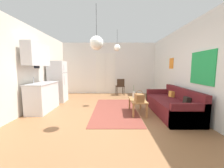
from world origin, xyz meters
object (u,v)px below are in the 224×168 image
Objects in this scene: handbag at (140,98)px; accent_chair at (121,86)px; couch at (173,106)px; pendant_lamp_near at (97,43)px; pendant_lamp_far at (118,48)px; coffee_table at (138,102)px; bamboo_vase at (134,95)px; refrigerator at (58,82)px.

accent_chair is at bearing 96.55° from handbag.
couch is 2.91m from pendant_lamp_near.
accent_chair is at bearing 78.88° from pendant_lamp_near.
pendant_lamp_near is 1.30× the size of pendant_lamp_far.
coffee_table is 2.11× the size of bamboo_vase.
bamboo_vase is 1.80m from pendant_lamp_far.
bamboo_vase is at bearing 115.47° from coffee_table.
accent_chair is (-0.36, 2.83, 0.12)m from coffee_table.
pendant_lamp_far is at bearing 74.72° from accent_chair.
pendant_lamp_near reaches higher than accent_chair.
pendant_lamp_far is at bearing 149.72° from couch.
pendant_lamp_near is at bearing 70.62° from accent_chair.
pendant_lamp_near is at bearing -52.92° from refrigerator.
couch is 4.41m from refrigerator.
pendant_lamp_near and pendant_lamp_far have the same top height.
bamboo_vase is 1.28× the size of handbag.
bamboo_vase reaches higher than coffee_table.
accent_chair is (-1.42, 2.90, 0.23)m from couch.
refrigerator is at bearing 149.72° from handbag.
accent_chair reaches higher than couch.
bamboo_vase is at bearing -54.18° from pendant_lamp_far.
bamboo_vase is 2.12m from pendant_lamp_near.
handbag is at bearing -63.09° from pendant_lamp_far.
couch is at bearing 23.86° from pendant_lamp_near.
pendant_lamp_far reaches higher than accent_chair.
couch is 1.21m from bamboo_vase.
bamboo_vase is at bearing 167.09° from couch.
coffee_table is 2.85m from accent_chair.
coffee_table is 0.93× the size of pendant_lamp_near.
handbag reaches higher than coffee_table.
accent_chair is at bearing 82.98° from pendant_lamp_far.
handbag is at bearing -90.81° from coffee_table.
handbag is (0.09, -0.47, 0.01)m from bamboo_vase.
pendant_lamp_near is at bearing -130.02° from bamboo_vase.
pendant_lamp_near is (-1.12, -0.76, 1.39)m from handbag.
pendant_lamp_far is (2.43, -0.59, 1.28)m from refrigerator.
pendant_lamp_near is at bearing -145.78° from handbag.
pendant_lamp_far reaches higher than bamboo_vase.
couch is at bearing 107.80° from accent_chair.
pendant_lamp_far is at bearing 74.88° from pendant_lamp_near.
pendant_lamp_far is (-1.66, 0.97, 1.86)m from couch.
refrigerator is at bearing 159.09° from couch.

